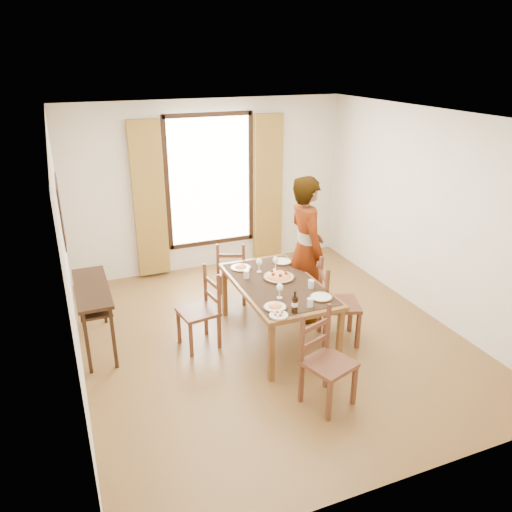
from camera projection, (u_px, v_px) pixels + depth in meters
name	position (u px, v px, depth m)	size (l,w,h in m)	color
ground	(271.00, 337.00, 6.30)	(5.00, 5.00, 0.00)	#53331A
room_shell	(267.00, 217.00, 5.82)	(4.60, 5.10, 2.74)	silver
console_table	(93.00, 295.00, 5.86)	(0.38, 1.20, 0.80)	black
dining_table	(278.00, 288.00, 6.03)	(0.96, 1.70, 0.76)	brown
chair_west	(201.00, 312.00, 5.97)	(0.49, 0.49, 0.97)	brown
chair_north	(232.00, 273.00, 7.06)	(0.54, 0.54, 0.93)	brown
chair_south	(326.00, 363.00, 4.97)	(0.56, 0.56, 0.99)	brown
chair_east	(336.00, 305.00, 6.06)	(0.58, 0.58, 1.04)	brown
man	(306.00, 249.00, 6.45)	(0.49, 0.72, 1.94)	#9B9EA3
plate_sw	(275.00, 306.00, 5.41)	(0.27, 0.27, 0.05)	silver
plate_se	(321.00, 296.00, 5.63)	(0.27, 0.27, 0.05)	silver
plate_nw	(241.00, 267.00, 6.40)	(0.27, 0.27, 0.05)	silver
plate_ne	(282.00, 260.00, 6.59)	(0.27, 0.27, 0.05)	silver
pasta_platter	(279.00, 274.00, 6.11)	(0.40, 0.40, 0.10)	red
caprese_plate	(279.00, 314.00, 5.25)	(0.20, 0.20, 0.04)	silver
wine_glass_a	(280.00, 291.00, 5.60)	(0.08, 0.08, 0.18)	white
wine_glass_b	(276.00, 263.00, 6.33)	(0.08, 0.08, 0.18)	white
wine_glass_c	(259.00, 265.00, 6.27)	(0.08, 0.08, 0.18)	white
tumbler_a	(311.00, 284.00, 5.86)	(0.07, 0.07, 0.10)	silver
tumbler_b	(246.00, 274.00, 6.12)	(0.07, 0.07, 0.10)	silver
tumbler_c	(310.00, 303.00, 5.43)	(0.07, 0.07, 0.10)	silver
wine_bottle	(295.00, 302.00, 5.28)	(0.07, 0.07, 0.25)	black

